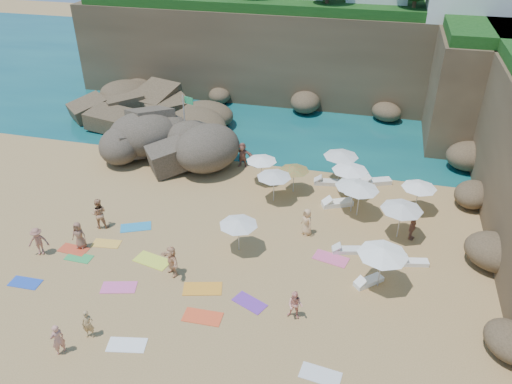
% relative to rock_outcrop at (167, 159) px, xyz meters
% --- Properties ---
extents(ground, '(120.00, 120.00, 0.00)m').
position_rel_rock_outcrop_xyz_m(ground, '(6.32, -9.17, 0.00)').
color(ground, tan).
rests_on(ground, ground).
extents(seawater, '(120.00, 120.00, 0.00)m').
position_rel_rock_outcrop_xyz_m(seawater, '(6.32, 20.83, 0.00)').
color(seawater, '#0C4751').
rests_on(seawater, ground).
extents(cliff_back, '(44.00, 8.00, 8.00)m').
position_rel_rock_outcrop_xyz_m(cliff_back, '(8.32, 15.83, 4.00)').
color(cliff_back, brown).
rests_on(cliff_back, ground).
extents(cliff_corner, '(10.00, 12.00, 8.00)m').
position_rel_rock_outcrop_xyz_m(cliff_corner, '(23.32, 10.83, 4.00)').
color(cliff_corner, brown).
rests_on(cliff_corner, ground).
extents(rock_promontory, '(12.00, 7.00, 2.00)m').
position_rel_rock_outcrop_xyz_m(rock_promontory, '(-4.68, 6.83, 0.00)').
color(rock_promontory, brown).
rests_on(rock_promontory, ground).
extents(marina_masts, '(3.10, 0.10, 6.00)m').
position_rel_rock_outcrop_xyz_m(marina_masts, '(-10.18, 20.83, 3.00)').
color(marina_masts, white).
rests_on(marina_masts, ground).
extents(rock_outcrop, '(8.94, 7.45, 3.14)m').
position_rel_rock_outcrop_xyz_m(rock_outcrop, '(0.00, 0.00, 0.00)').
color(rock_outcrop, brown).
rests_on(rock_outcrop, ground).
extents(flag_pole, '(0.85, 0.31, 4.46)m').
position_rel_rock_outcrop_xyz_m(flag_pole, '(1.16, 1.43, 2.84)').
color(flag_pole, silver).
rests_on(flag_pole, ground).
extents(parasol_0, '(2.27, 2.27, 2.15)m').
position_rel_rock_outcrop_xyz_m(parasol_0, '(14.10, -4.07, 1.97)').
color(parasol_0, silver).
rests_on(parasol_0, ground).
extents(parasol_1, '(2.04, 2.04, 1.93)m').
position_rel_rock_outcrop_xyz_m(parasol_1, '(7.55, -1.64, 1.77)').
color(parasol_1, silver).
rests_on(parasol_1, ground).
extents(parasol_2, '(2.33, 2.33, 2.20)m').
position_rel_rock_outcrop_xyz_m(parasol_2, '(12.57, -0.14, 2.02)').
color(parasol_2, silver).
rests_on(parasol_2, ground).
extents(parasol_3, '(2.24, 2.24, 2.11)m').
position_rel_rock_outcrop_xyz_m(parasol_3, '(13.71, -3.74, 1.94)').
color(parasol_3, silver).
rests_on(parasol_3, ground).
extents(parasol_4, '(2.30, 2.30, 2.18)m').
position_rel_rock_outcrop_xyz_m(parasol_4, '(13.33, -1.92, 2.00)').
color(parasol_4, silver).
rests_on(parasol_4, ground).
extents(parasol_5, '(2.16, 2.16, 2.04)m').
position_rel_rock_outcrop_xyz_m(parasol_5, '(8.85, -3.71, 1.88)').
color(parasol_5, silver).
rests_on(parasol_5, ground).
extents(parasol_6, '(1.97, 1.97, 1.86)m').
position_rel_rock_outcrop_xyz_m(parasol_6, '(9.85, -2.31, 1.71)').
color(parasol_6, silver).
rests_on(parasol_6, ground).
extents(parasol_7, '(2.34, 2.34, 2.21)m').
position_rel_rock_outcrop_xyz_m(parasol_7, '(16.48, -5.77, 2.03)').
color(parasol_7, silver).
rests_on(parasol_7, ground).
extents(parasol_8, '(2.09, 2.09, 1.98)m').
position_rel_rock_outcrop_xyz_m(parasol_8, '(17.51, -2.74, 1.82)').
color(parasol_8, silver).
rests_on(parasol_8, ground).
extents(parasol_9, '(2.10, 2.10, 1.98)m').
position_rel_rock_outcrop_xyz_m(parasol_9, '(8.11, -9.12, 1.82)').
color(parasol_9, silver).
rests_on(parasol_9, ground).
extents(parasol_11, '(2.47, 2.47, 2.34)m').
position_rel_rock_outcrop_xyz_m(parasol_11, '(15.61, -10.21, 2.15)').
color(parasol_11, silver).
rests_on(parasol_11, ground).
extents(lounger_0, '(2.02, 1.42, 0.30)m').
position_rel_rock_outcrop_xyz_m(lounger_0, '(12.83, -3.27, 0.15)').
color(lounger_0, white).
rests_on(lounger_0, ground).
extents(lounger_1, '(1.85, 0.83, 0.28)m').
position_rel_rock_outcrop_xyz_m(lounger_1, '(11.88, -0.81, 0.14)').
color(lounger_1, silver).
rests_on(lounger_1, ground).
extents(lounger_2, '(2.10, 1.39, 0.31)m').
position_rel_rock_outcrop_xyz_m(lounger_2, '(15.05, 0.05, 0.16)').
color(lounger_2, white).
rests_on(lounger_2, ground).
extents(lounger_3, '(1.66, 0.90, 0.25)m').
position_rel_rock_outcrop_xyz_m(lounger_3, '(13.84, -7.88, 0.12)').
color(lounger_3, silver).
rests_on(lounger_3, ground).
extents(lounger_4, '(1.62, 0.83, 0.24)m').
position_rel_rock_outcrop_xyz_m(lounger_4, '(17.35, -8.05, 0.12)').
color(lounger_4, white).
rests_on(lounger_4, ground).
extents(lounger_5, '(1.51, 1.46, 0.24)m').
position_rel_rock_outcrop_xyz_m(lounger_5, '(15.16, -10.15, 0.12)').
color(lounger_5, white).
rests_on(lounger_5, ground).
extents(towel_0, '(1.59, 0.84, 0.03)m').
position_rel_rock_outcrop_xyz_m(towel_0, '(-1.55, -14.38, 0.01)').
color(towel_0, blue).
rests_on(towel_0, ground).
extents(towel_1, '(1.88, 1.28, 0.03)m').
position_rel_rock_outcrop_xyz_m(towel_1, '(3.17, -13.52, 0.02)').
color(towel_1, '#EB5BA3').
rests_on(towel_1, ground).
extents(towel_2, '(2.09, 1.41, 0.03)m').
position_rel_rock_outcrop_xyz_m(towel_2, '(7.23, -12.59, 0.02)').
color(towel_2, orange).
rests_on(towel_2, ground).
extents(towel_4, '(1.63, 0.95, 0.03)m').
position_rel_rock_outcrop_xyz_m(towel_4, '(0.79, -10.42, 0.01)').
color(towel_4, '#F6B440').
rests_on(towel_4, ground).
extents(towel_5, '(1.80, 1.15, 0.03)m').
position_rel_rock_outcrop_xyz_m(towel_5, '(5.24, -16.77, 0.01)').
color(towel_5, white).
rests_on(towel_5, ground).
extents(towel_6, '(1.82, 1.41, 0.03)m').
position_rel_rock_outcrop_xyz_m(towel_6, '(9.73, -12.96, 0.01)').
color(towel_6, purple).
rests_on(towel_6, ground).
extents(towel_7, '(1.65, 0.91, 0.03)m').
position_rel_rock_outcrop_xyz_m(towel_7, '(-0.69, -11.38, 0.01)').
color(towel_7, '#D34425').
rests_on(towel_7, ground).
extents(towel_8, '(1.96, 1.53, 0.03)m').
position_rel_rock_outcrop_xyz_m(towel_8, '(1.67, -8.57, 0.02)').
color(towel_8, '#2388BC').
rests_on(towel_8, ground).
extents(towel_9, '(1.99, 1.31, 0.03)m').
position_rel_rock_outcrop_xyz_m(towel_9, '(13.09, -8.66, 0.02)').
color(towel_9, '#E5598B').
rests_on(towel_9, ground).
extents(towel_10, '(1.83, 0.96, 0.03)m').
position_rel_rock_outcrop_xyz_m(towel_10, '(7.86, -14.39, 0.02)').
color(towel_10, '#F75127').
rests_on(towel_10, ground).
extents(towel_11, '(1.45, 0.74, 0.03)m').
position_rel_rock_outcrop_xyz_m(towel_11, '(-0.02, -11.92, 0.01)').
color(towel_11, green).
rests_on(towel_11, ground).
extents(towel_12, '(2.11, 1.37, 0.03)m').
position_rel_rock_outcrop_xyz_m(towel_12, '(3.91, -11.18, 0.02)').
color(towel_12, '#DFEC3E').
rests_on(towel_12, ground).
extents(towel_13, '(1.75, 1.02, 0.03)m').
position_rel_rock_outcrop_xyz_m(towel_13, '(13.60, -16.26, 0.01)').
color(towel_13, silver).
rests_on(towel_13, ground).
extents(person_stand_1, '(1.11, 1.00, 1.89)m').
position_rel_rock_outcrop_xyz_m(person_stand_1, '(-0.30, -9.02, 0.94)').
color(person_stand_1, tan).
rests_on(person_stand_1, ground).
extents(person_stand_2, '(1.12, 0.78, 1.60)m').
position_rel_rock_outcrop_xyz_m(person_stand_2, '(4.35, 1.00, 0.80)').
color(person_stand_2, tan).
rests_on(person_stand_2, ground).
extents(person_stand_3, '(0.71, 0.97, 1.53)m').
position_rel_rock_outcrop_xyz_m(person_stand_3, '(17.23, -5.74, 0.77)').
color(person_stand_3, '#8C5946').
rests_on(person_stand_3, ground).
extents(person_stand_4, '(0.88, 0.89, 1.65)m').
position_rel_rock_outcrop_xyz_m(person_stand_4, '(11.44, -6.74, 0.83)').
color(person_stand_4, tan).
rests_on(person_stand_4, ground).
extents(person_stand_5, '(1.68, 0.51, 1.81)m').
position_rel_rock_outcrop_xyz_m(person_stand_5, '(5.70, 0.27, 0.90)').
color(person_stand_5, '#A76653').
rests_on(person_stand_5, ground).
extents(person_stand_6, '(0.62, 0.69, 1.57)m').
position_rel_rock_outcrop_xyz_m(person_stand_6, '(2.70, -17.81, 0.79)').
color(person_stand_6, tan).
rests_on(person_stand_6, ground).
extents(person_lie_0, '(1.59, 1.92, 0.44)m').
position_rel_rock_outcrop_xyz_m(person_lie_0, '(-2.15, -12.14, 0.22)').
color(person_lie_0, '#A26451').
rests_on(person_lie_0, ground).
extents(person_lie_2, '(0.96, 1.67, 0.42)m').
position_rel_rock_outcrop_xyz_m(person_lie_2, '(-0.38, -11.06, 0.21)').
color(person_lie_2, '#8C5C46').
rests_on(person_lie_2, ground).
extents(person_lie_3, '(2.28, 2.30, 0.45)m').
position_rel_rock_outcrop_xyz_m(person_lie_3, '(5.38, -11.91, 0.23)').
color(person_lie_3, '#E3A877').
rests_on(person_lie_3, ground).
extents(person_lie_4, '(0.88, 1.50, 0.34)m').
position_rel_rock_outcrop_xyz_m(person_lie_4, '(3.46, -16.70, 0.17)').
color(person_lie_4, tan).
rests_on(person_lie_4, ground).
extents(person_lie_5, '(0.88, 1.56, 0.56)m').
position_rel_rock_outcrop_xyz_m(person_lie_5, '(11.99, -13.38, 0.28)').
color(person_lie_5, '#F69F8C').
rests_on(person_lie_5, ground).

